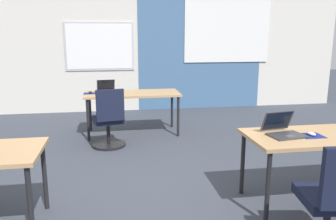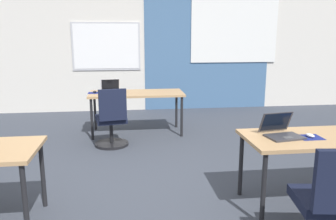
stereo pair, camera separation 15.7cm
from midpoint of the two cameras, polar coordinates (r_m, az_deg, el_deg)
The scene contains 12 objects.
ground_plane at distance 3.91m, azimuth -2.86°, elevation -12.89°, with size 24.00×24.00×0.00m.
back_wall_assembly at distance 7.73m, azimuth -4.94°, elevation 10.45°, with size 10.00×0.27×2.80m.
desk_near_right at distance 3.69m, azimuth 26.17°, elevation -4.82°, with size 1.60×0.70×0.72m.
desk_far_center at distance 5.82m, azimuth -4.56°, elevation 2.38°, with size 1.60×0.70×0.72m.
laptop_near_right_inner at distance 3.47m, azimuth 19.80°, elevation -3.42°, with size 0.38×0.37×0.22m.
mousepad_near_right_inner at distance 3.54m, azimuth 24.00°, elevation -4.23°, with size 0.22×0.19×0.00m.
mouse_near_right_inner at distance 3.54m, azimuth 24.02°, elevation -3.94°, with size 0.08×0.11×0.03m.
chair_near_right_inner at distance 2.97m, azimuth 26.74°, elevation -14.89°, with size 0.52×0.57×0.92m.
laptop_far_left at distance 5.83m, azimuth -8.84°, elevation 3.38°, with size 0.37×0.34×0.23m.
mousepad_far_left at distance 5.86m, azimuth -11.49°, elevation 2.84°, with size 0.22×0.19×0.00m.
mouse_far_left at distance 5.85m, azimuth -11.50°, elevation 3.03°, with size 0.07×0.11×0.03m.
chair_far_left at distance 5.20m, azimuth -8.63°, elevation -2.15°, with size 0.52×0.57×0.92m.
Camera 2 is at (-0.17, -3.54, 1.67)m, focal length 36.17 mm.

